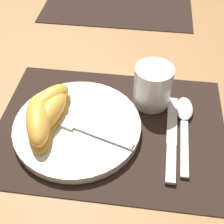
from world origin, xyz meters
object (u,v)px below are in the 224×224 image
(plate, at_px, (77,126))
(fork, at_px, (79,127))
(juice_glass, at_px, (152,88))
(knife, at_px, (172,138))
(spoon, at_px, (184,118))
(citrus_wedge_2, at_px, (38,121))
(citrus_wedge_0, at_px, (49,102))
(citrus_wedge_1, at_px, (51,113))

(plate, distance_m, fork, 0.02)
(juice_glass, relative_size, knife, 0.42)
(spoon, relative_size, citrus_wedge_2, 1.43)
(citrus_wedge_2, bearing_deg, citrus_wedge_0, 85.10)
(fork, height_order, citrus_wedge_1, citrus_wedge_1)
(spoon, bearing_deg, plate, -165.95)
(citrus_wedge_1, bearing_deg, spoon, 10.22)
(juice_glass, xyz_separation_m, fork, (-0.13, -0.10, -0.02))
(juice_glass, bearing_deg, plate, -144.92)
(fork, bearing_deg, plate, 123.81)
(knife, height_order, citrus_wedge_2, citrus_wedge_2)
(knife, bearing_deg, citrus_wedge_1, 178.29)
(citrus_wedge_2, bearing_deg, citrus_wedge_1, 59.41)
(citrus_wedge_0, bearing_deg, citrus_wedge_2, -94.90)
(citrus_wedge_2, bearing_deg, juice_glass, 30.04)
(juice_glass, relative_size, citrus_wedge_1, 0.71)
(juice_glass, xyz_separation_m, spoon, (0.07, -0.04, -0.03))
(juice_glass, xyz_separation_m, knife, (0.04, -0.09, -0.03))
(plate, relative_size, citrus_wedge_2, 1.78)
(citrus_wedge_1, relative_size, citrus_wedge_2, 0.89)
(citrus_wedge_1, bearing_deg, plate, -6.02)
(citrus_wedge_0, distance_m, citrus_wedge_1, 0.03)
(knife, distance_m, spoon, 0.06)
(citrus_wedge_1, bearing_deg, citrus_wedge_2, -120.59)
(plate, bearing_deg, citrus_wedge_0, 152.62)
(spoon, bearing_deg, fork, -162.83)
(spoon, xyz_separation_m, citrus_wedge_2, (-0.26, -0.07, 0.03))
(fork, distance_m, citrus_wedge_1, 0.06)
(citrus_wedge_0, relative_size, citrus_wedge_2, 0.84)
(fork, distance_m, citrus_wedge_0, 0.08)
(knife, xyz_separation_m, citrus_wedge_0, (-0.23, 0.03, 0.03))
(spoon, relative_size, citrus_wedge_1, 1.60)
(plate, height_order, juice_glass, juice_glass)
(citrus_wedge_0, distance_m, citrus_wedge_2, 0.05)
(citrus_wedge_0, bearing_deg, plate, -27.38)
(plate, bearing_deg, knife, -0.50)
(knife, distance_m, citrus_wedge_0, 0.24)
(knife, height_order, spoon, spoon)
(fork, relative_size, citrus_wedge_1, 1.51)
(spoon, distance_m, citrus_wedge_1, 0.25)
(knife, relative_size, spoon, 1.06)
(citrus_wedge_0, xyz_separation_m, citrus_wedge_1, (0.01, -0.03, -0.00))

